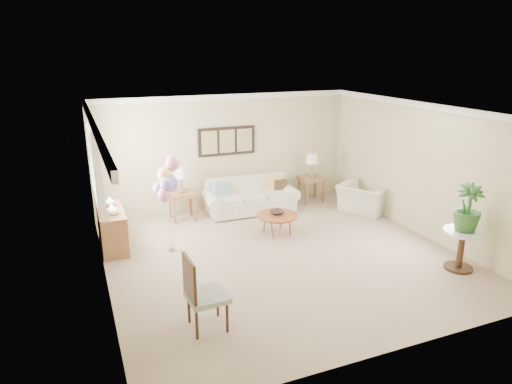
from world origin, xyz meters
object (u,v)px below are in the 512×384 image
sofa (250,198)px  armchair (363,198)px  coffee_table (277,216)px  accent_chair (201,292)px  balloon_cluster (167,182)px

sofa → armchair: 2.55m
armchair → coffee_table: bearing=71.2°
coffee_table → armchair: armchair is taller
coffee_table → armchair: size_ratio=0.82×
sofa → armchair: size_ratio=2.15×
armchair → accent_chair: 5.52m
coffee_table → accent_chair: bearing=-131.4°
armchair → accent_chair: accent_chair is taller
sofa → accent_chair: bearing=-119.5°
accent_chair → balloon_cluster: size_ratio=0.59×
coffee_table → armchair: (2.34, 0.44, -0.06)m
sofa → balloon_cluster: (-2.15, -1.45, 1.01)m
armchair → balloon_cluster: balloon_cluster is taller
sofa → balloon_cluster: size_ratio=1.22×
armchair → balloon_cluster: (-4.49, -0.44, 1.00)m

